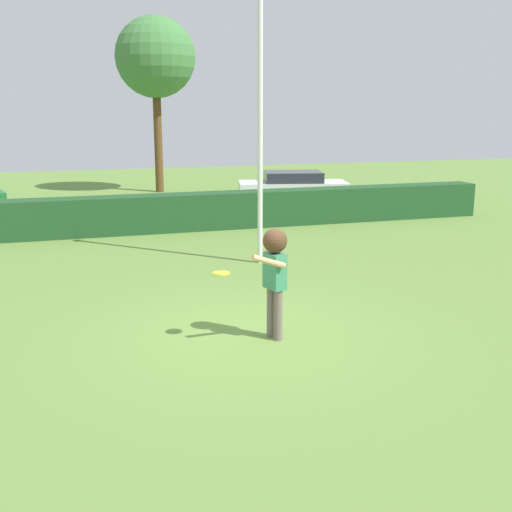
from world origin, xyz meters
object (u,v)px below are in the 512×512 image
object	(u,v)px
person	(274,267)
parked_car_white	(293,186)
lamppost	(260,99)
maple_tree	(155,58)
frisbee	(221,273)

from	to	relation	value
person	parked_car_white	world-z (taller)	person
parked_car_white	lamppost	bearing A→B (deg)	-115.29
maple_tree	frisbee	bearing A→B (deg)	-95.95
parked_car_white	maple_tree	world-z (taller)	maple_tree
person	maple_tree	xyz separation A→B (m)	(1.13, 18.98, 4.53)
frisbee	parked_car_white	world-z (taller)	parked_car_white
person	lamppost	xyz separation A→B (m)	(1.35, 4.97, 2.66)
parked_car_white	person	bearing A→B (deg)	-111.84
frisbee	maple_tree	world-z (taller)	maple_tree
parked_car_white	maple_tree	xyz separation A→B (m)	(-4.43, 5.11, 5.04)
person	lamppost	distance (m)	5.79
parked_car_white	frisbee	bearing A→B (deg)	-114.98
frisbee	maple_tree	bearing A→B (deg)	84.05
person	maple_tree	size ratio (longest dim) A/B	0.24
person	frisbee	world-z (taller)	person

